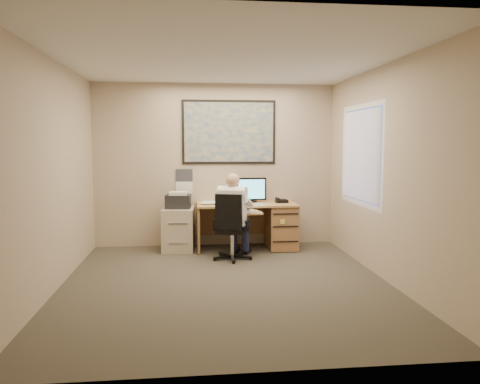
{
  "coord_description": "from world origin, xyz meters",
  "views": [
    {
      "loc": [
        -0.43,
        -5.57,
        1.72
      ],
      "look_at": [
        0.31,
        1.3,
        0.99
      ],
      "focal_mm": 35.0,
      "sensor_mm": 36.0,
      "label": 1
    }
  ],
  "objects": [
    {
      "name": "room_shell",
      "position": [
        0.0,
        0.0,
        1.35
      ],
      "size": [
        4.0,
        4.5,
        2.7
      ],
      "color": "#3D382F",
      "rests_on": "ground"
    },
    {
      "name": "office_chair",
      "position": [
        0.2,
        1.17,
        0.29
      ],
      "size": [
        0.75,
        0.75,
        1.0
      ],
      "rotation": [
        0.0,
        0.0,
        -0.33
      ],
      "color": "black",
      "rests_on": "ground"
    },
    {
      "name": "wall_calendar",
      "position": [
        -0.52,
        2.24,
        1.08
      ],
      "size": [
        0.28,
        0.01,
        0.42
      ],
      "primitive_type": "cube",
      "color": "white",
      "rests_on": "room_shell"
    },
    {
      "name": "filing_cabinet",
      "position": [
        -0.61,
        1.9,
        0.41
      ],
      "size": [
        0.53,
        0.62,
        0.95
      ],
      "rotation": [
        0.0,
        0.0,
        -0.07
      ],
      "color": "#C2B39C",
      "rests_on": "ground"
    },
    {
      "name": "desk",
      "position": [
        0.81,
        1.9,
        0.44
      ],
      "size": [
        1.6,
        0.97,
        1.14
      ],
      "color": "tan",
      "rests_on": "ground"
    },
    {
      "name": "person",
      "position": [
        0.19,
        1.25,
        0.64
      ],
      "size": [
        0.8,
        0.92,
        1.28
      ],
      "primitive_type": null,
      "rotation": [
        0.0,
        0.0,
        -0.41
      ],
      "color": "white",
      "rests_on": "office_chair"
    },
    {
      "name": "window_blinds",
      "position": [
        1.97,
        0.8,
        1.55
      ],
      "size": [
        0.06,
        1.4,
        1.3
      ],
      "primitive_type": null,
      "color": "#EBE7CB",
      "rests_on": "room_shell"
    },
    {
      "name": "world_map",
      "position": [
        0.23,
        2.23,
        1.9
      ],
      "size": [
        1.56,
        0.03,
        1.06
      ],
      "primitive_type": "cube",
      "color": "#1E4C93",
      "rests_on": "room_shell"
    }
  ]
}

